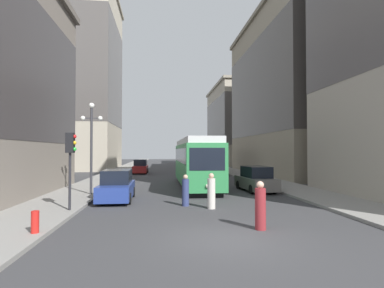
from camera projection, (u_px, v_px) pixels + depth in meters
ground_plane at (227, 239)px, 10.08m from camera, size 200.00×200.00×0.00m
sidewalk_left at (125, 169)px, 49.03m from camera, size 3.50×120.00×0.15m
sidewalk_right at (220, 168)px, 50.67m from camera, size 3.50×120.00×0.15m
streetcar at (196, 161)px, 24.90m from camera, size 2.68×12.96×3.89m
transit_bus at (208, 158)px, 41.55m from camera, size 2.93×11.57×3.45m
parked_car_left_near at (117, 186)px, 18.00m from camera, size 1.92×4.36×1.82m
parked_car_left_mid at (141, 167)px, 39.86m from camera, size 1.92×4.82×1.82m
parked_car_right_far at (256, 180)px, 22.24m from camera, size 2.09×4.68×1.82m
pedestrian_crossing_near at (260, 207)px, 11.36m from camera, size 0.40×0.40×1.81m
pedestrian_crossing_far at (185, 191)px, 16.22m from camera, size 0.38×0.38×1.68m
pedestrian_on_sidewalk at (211, 192)px, 15.47m from camera, size 0.40×0.40×1.81m
traffic_light_near_left at (70, 151)px, 14.38m from camera, size 0.47×0.36×3.65m
lamp_post_left_near at (91, 134)px, 19.73m from camera, size 1.41×0.36×5.94m
fire_hydrant at (35, 222)px, 10.33m from camera, size 0.26×0.26×0.75m
building_left_midblock at (75, 78)px, 49.98m from camera, size 13.84×16.55×28.95m
building_right_midblock at (306, 94)px, 39.20m from camera, size 14.56×23.71×20.16m
building_right_far at (249, 125)px, 66.50m from camera, size 15.69×21.08×16.88m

